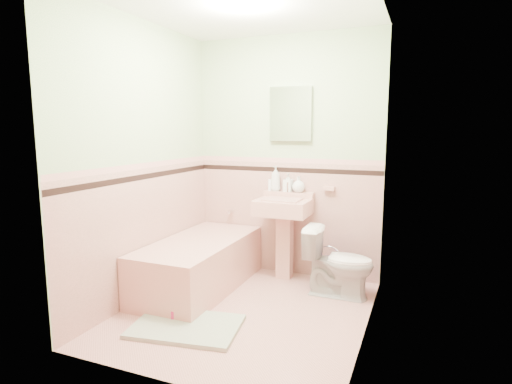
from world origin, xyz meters
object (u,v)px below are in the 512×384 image
at_px(bathtub, 200,265).
at_px(shoe, 182,314).
at_px(medicine_cabinet, 291,114).
at_px(soap_bottle_left, 276,178).
at_px(toilet, 339,262).
at_px(soap_bottle_mid, 288,183).
at_px(soap_bottle_right, 299,184).
at_px(sink, 283,240).
at_px(bucket, 328,273).

xyz_separation_m(bathtub, shoe, (0.23, -0.70, -0.16)).
bearing_deg(bathtub, medicine_cabinet, 47.42).
bearing_deg(shoe, bathtub, 88.41).
height_order(soap_bottle_left, toilet, soap_bottle_left).
bearing_deg(soap_bottle_left, toilet, -27.03).
distance_m(soap_bottle_mid, toilet, 0.99).
relative_size(medicine_cabinet, shoe, 3.45).
relative_size(soap_bottle_left, soap_bottle_right, 1.58).
relative_size(sink, soap_bottle_right, 5.01).
bearing_deg(soap_bottle_right, bucket, -28.07).
bearing_deg(soap_bottle_left, soap_bottle_mid, 0.00).
height_order(bathtub, toilet, toilet).
height_order(soap_bottle_right, toilet, soap_bottle_right).
distance_m(bathtub, shoe, 0.75).
relative_size(soap_bottle_mid, shoe, 1.18).
bearing_deg(sink, soap_bottle_right, 59.78).
xyz_separation_m(sink, bucket, (0.48, -0.02, -0.28)).
bearing_deg(toilet, soap_bottle_mid, 57.80).
xyz_separation_m(medicine_cabinet, toilet, (0.62, -0.42, -1.38)).
xyz_separation_m(bathtub, bucket, (1.16, 0.51, -0.09)).
relative_size(soap_bottle_left, shoe, 1.65).
xyz_separation_m(bathtub, medicine_cabinet, (0.68, 0.74, 1.47)).
relative_size(bucket, shoe, 1.70).
relative_size(sink, shoe, 5.23).
bearing_deg(shoe, sink, 49.87).
bearing_deg(toilet, medicine_cabinet, 55.48).
bearing_deg(bathtub, toilet, 13.88).
relative_size(toilet, bucket, 2.37).
xyz_separation_m(sink, toilet, (0.62, -0.21, -0.10)).
distance_m(soap_bottle_left, bucket, 1.11).
height_order(bathtub, bucket, bathtub).
relative_size(bathtub, soap_bottle_mid, 7.89).
relative_size(sink, toilet, 1.30).
bearing_deg(soap_bottle_mid, bathtub, -133.38).
height_order(bathtub, soap_bottle_right, soap_bottle_right).
xyz_separation_m(soap_bottle_left, bucket, (0.63, -0.20, -0.89)).
distance_m(toilet, bucket, 0.30).
distance_m(soap_bottle_right, toilet, 0.92).
xyz_separation_m(sink, soap_bottle_mid, (-0.01, 0.18, 0.57)).
bearing_deg(shoe, soap_bottle_mid, 52.60).
bearing_deg(sink, shoe, -110.08).
bearing_deg(shoe, soap_bottle_right, 48.48).
xyz_separation_m(soap_bottle_right, shoe, (-0.55, -1.41, -0.91)).
relative_size(medicine_cabinet, soap_bottle_mid, 2.91).
bearing_deg(sink, bathtub, -142.07).
bearing_deg(soap_bottle_mid, sink, -87.16).
xyz_separation_m(bathtub, soap_bottle_right, (0.78, 0.71, 0.75)).
bearing_deg(soap_bottle_mid, soap_bottle_right, 0.00).
xyz_separation_m(toilet, shoe, (-1.06, -1.02, -0.26)).
relative_size(medicine_cabinet, bucket, 2.03).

